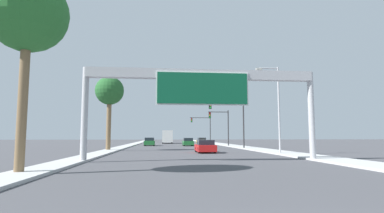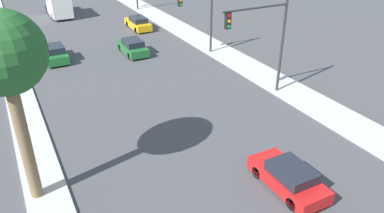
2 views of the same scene
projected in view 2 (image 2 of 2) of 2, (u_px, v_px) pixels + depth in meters
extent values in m
cube|color=#B8B8B8|center=(168.00, 22.00, 46.26)|extent=(3.00, 120.00, 0.15)
cube|color=#B8B8B8|center=(5.00, 44.00, 38.59)|extent=(2.00, 120.00, 0.15)
cube|color=#1E662D|center=(55.00, 55.00, 34.39)|extent=(1.89, 4.24, 0.75)
cube|color=#1E232D|center=(54.00, 49.00, 33.91)|extent=(1.66, 2.20, 0.57)
cylinder|color=black|center=(43.00, 54.00, 35.18)|extent=(0.22, 0.64, 0.64)
cylinder|color=black|center=(62.00, 52.00, 35.87)|extent=(0.22, 0.64, 0.64)
cylinder|color=black|center=(48.00, 63.00, 33.12)|extent=(0.22, 0.64, 0.64)
cylinder|color=black|center=(67.00, 60.00, 33.81)|extent=(0.22, 0.64, 0.64)
cube|color=red|center=(287.00, 179.00, 18.58)|extent=(1.87, 4.28, 0.67)
cube|color=#1E232D|center=(292.00, 172.00, 18.13)|extent=(1.64, 2.23, 0.52)
cylinder|color=black|center=(258.00, 172.00, 19.36)|extent=(0.22, 0.64, 0.64)
cylinder|color=black|center=(282.00, 163.00, 20.04)|extent=(0.22, 0.64, 0.64)
cylinder|color=black|center=(292.00, 204.00, 17.29)|extent=(0.22, 0.64, 0.64)
cylinder|color=black|center=(319.00, 193.00, 17.97)|extent=(0.22, 0.64, 0.64)
cube|color=#1E662D|center=(132.00, 48.00, 36.10)|extent=(1.80, 4.41, 0.72)
cube|color=#1E232D|center=(133.00, 42.00, 35.64)|extent=(1.58, 2.29, 0.55)
cylinder|color=black|center=(120.00, 47.00, 36.95)|extent=(0.22, 0.64, 0.64)
cylinder|color=black|center=(135.00, 45.00, 37.60)|extent=(0.22, 0.64, 0.64)
cylinder|color=black|center=(130.00, 56.00, 34.81)|extent=(0.22, 0.64, 0.64)
cylinder|color=black|center=(145.00, 53.00, 35.46)|extent=(0.22, 0.64, 0.64)
cube|color=gold|center=(138.00, 24.00, 43.66)|extent=(1.73, 4.67, 0.72)
cube|color=#1E232D|center=(138.00, 19.00, 43.18)|extent=(1.52, 2.43, 0.55)
cylinder|color=black|center=(128.00, 24.00, 44.58)|extent=(0.22, 0.64, 0.64)
cylinder|color=black|center=(140.00, 22.00, 45.21)|extent=(0.22, 0.64, 0.64)
cylinder|color=black|center=(136.00, 30.00, 42.32)|extent=(0.22, 0.64, 0.64)
cylinder|color=black|center=(149.00, 28.00, 42.94)|extent=(0.22, 0.64, 0.64)
cube|color=navy|center=(54.00, 3.00, 50.86)|extent=(2.24, 1.99, 1.81)
cube|color=silver|center=(59.00, 4.00, 47.85)|extent=(2.43, 5.11, 2.81)
cylinder|color=black|center=(47.00, 9.00, 50.66)|extent=(0.28, 1.00, 1.00)
cylinder|color=black|center=(64.00, 7.00, 51.55)|extent=(0.28, 1.00, 1.00)
cylinder|color=black|center=(53.00, 17.00, 46.96)|extent=(0.28, 1.00, 1.00)
cylinder|color=black|center=(71.00, 15.00, 47.86)|extent=(0.28, 1.00, 1.00)
cylinder|color=#2D2D30|center=(281.00, 48.00, 27.05)|extent=(0.20, 0.20, 6.97)
cylinder|color=#2D2D30|center=(256.00, 8.00, 24.50)|extent=(5.16, 0.14, 0.14)
cube|color=black|center=(228.00, 21.00, 23.87)|extent=(0.35, 0.28, 1.05)
cylinder|color=red|center=(229.00, 16.00, 23.58)|extent=(0.22, 0.04, 0.22)
cylinder|color=yellow|center=(229.00, 21.00, 23.75)|extent=(0.22, 0.04, 0.22)
cylinder|color=green|center=(229.00, 27.00, 23.91)|extent=(0.22, 0.04, 0.22)
cylinder|color=#2D2D30|center=(211.00, 21.00, 35.04)|extent=(0.20, 0.20, 6.26)
cube|color=black|center=(180.00, 0.00, 32.65)|extent=(0.35, 0.28, 1.05)
cylinder|color=yellow|center=(181.00, 0.00, 32.52)|extent=(0.22, 0.04, 0.22)
cylinder|color=green|center=(181.00, 5.00, 32.68)|extent=(0.22, 0.04, 0.22)
cylinder|color=brown|center=(22.00, 132.00, 16.46)|extent=(0.56, 0.56, 7.36)
sphere|color=#235B28|center=(2.00, 53.00, 14.75)|extent=(3.50, 3.50, 3.50)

